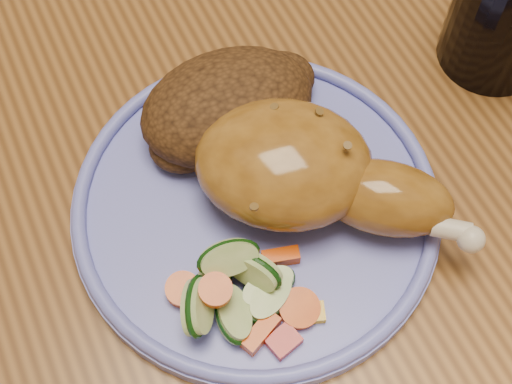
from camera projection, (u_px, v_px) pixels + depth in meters
ground at (257, 323)px, 1.23m from camera, size 4.00×4.00×0.00m
dining_table at (258, 92)px, 0.65m from camera, size 0.90×1.40×0.75m
plate at (256, 207)px, 0.49m from camera, size 0.25×0.25×0.01m
plate_rim at (256, 199)px, 0.48m from camera, size 0.25×0.25×0.01m
chicken_leg at (308, 172)px, 0.46m from camera, size 0.18×0.18×0.06m
rice_pilaf at (230, 106)px, 0.50m from camera, size 0.14×0.09×0.05m
vegetable_pile at (240, 291)px, 0.44m from camera, size 0.10×0.09×0.05m
drinking_glass at (511, 6)px, 0.52m from camera, size 0.08×0.08×0.11m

